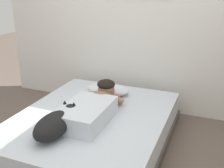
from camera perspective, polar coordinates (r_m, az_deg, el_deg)
ground_plane at (r=2.69m, az=-6.36°, el=-16.96°), size 11.65×11.65×0.00m
back_wall at (r=3.60m, az=4.87°, el=14.23°), size 3.82×0.12×2.50m
bed at (r=2.93m, az=-3.96°, el=-9.47°), size 1.52×1.90×0.35m
pillow at (r=3.34m, az=-0.81°, el=-1.09°), size 0.52×0.32×0.11m
person_lying at (r=2.77m, az=-4.17°, el=-4.66°), size 0.43×0.92×0.27m
dog at (r=2.50m, az=-11.60°, el=-8.03°), size 0.26×0.57×0.21m
coffee_cup at (r=3.12m, az=0.88°, el=-3.04°), size 0.12×0.09×0.07m
cell_phone at (r=2.79m, az=-6.13°, el=-6.84°), size 0.07×0.14×0.01m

